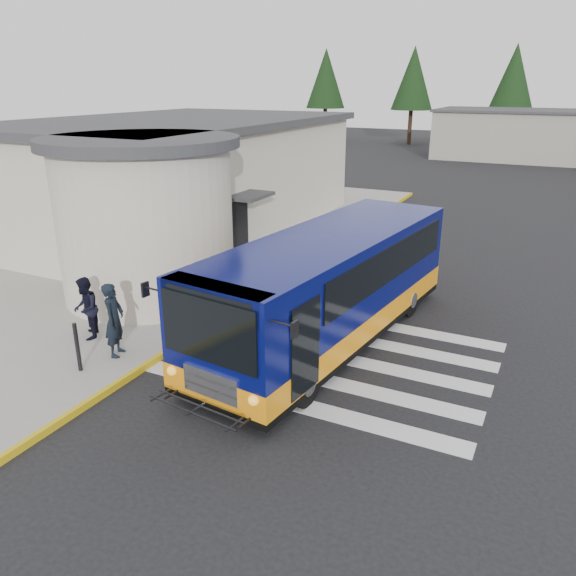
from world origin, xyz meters
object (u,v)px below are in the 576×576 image
at_px(transit_bus, 329,291).
at_px(pedestrian_b, 86,308).
at_px(bollard, 77,347).
at_px(pedestrian_a, 114,320).

distance_m(transit_bus, pedestrian_b, 6.26).
distance_m(transit_bus, bollard, 6.21).
xyz_separation_m(pedestrian_a, bollard, (-0.22, -1.01, -0.33)).
relative_size(transit_bus, bollard, 8.77).
bearing_deg(pedestrian_b, transit_bus, 80.71).
height_order(transit_bus, bollard, transit_bus).
relative_size(pedestrian_a, bollard, 1.56).
bearing_deg(transit_bus, bollard, -128.23).
relative_size(transit_bus, pedestrian_b, 6.31).
bearing_deg(bollard, pedestrian_a, 77.89).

